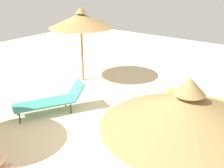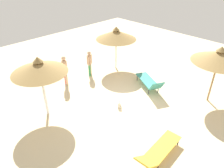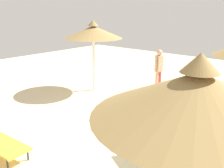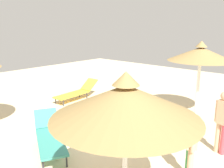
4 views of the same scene
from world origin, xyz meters
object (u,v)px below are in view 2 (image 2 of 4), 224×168
object	(u,v)px
person_standing_far_left	(65,69)
handbag	(119,103)
parasol_umbrella_edge	(39,67)
parasol_umbrella_far_right	(116,35)
lounge_chair_front	(150,82)
lounge_chair_back	(159,151)
person_standing_near_left	(90,62)
parasol_umbrella_near_right	(220,56)

from	to	relation	value
person_standing_far_left	handbag	bearing A→B (deg)	-79.72
parasol_umbrella_edge	person_standing_far_left	xyz separation A→B (m)	(2.07, 1.55, -1.38)
parasol_umbrella_far_right	lounge_chair_front	distance (m)	3.55
person_standing_far_left	lounge_chair_back	bearing A→B (deg)	-95.25
parasol_umbrella_far_right	person_standing_far_left	world-z (taller)	parasol_umbrella_far_right
parasol_umbrella_far_right	handbag	world-z (taller)	parasol_umbrella_far_right
parasol_umbrella_far_right	person_standing_near_left	xyz separation A→B (m)	(-1.84, 0.34, -1.30)
parasol_umbrella_edge	person_standing_near_left	world-z (taller)	parasol_umbrella_edge
parasol_umbrella_edge	lounge_chair_back	xyz separation A→B (m)	(1.47, -4.99, -1.98)
parasol_umbrella_near_right	handbag	xyz separation A→B (m)	(-3.51, 2.74, -2.19)
lounge_chair_back	handbag	xyz separation A→B (m)	(1.23, 3.07, -0.21)
handbag	parasol_umbrella_far_right	bearing A→B (deg)	46.71
parasol_umbrella_far_right	lounge_chair_back	size ratio (longest dim) A/B	1.14
parasol_umbrella_edge	parasol_umbrella_far_right	xyz separation A→B (m)	(5.53, 1.08, -0.18)
lounge_chair_front	person_standing_near_left	bearing A→B (deg)	111.21
parasol_umbrella_near_right	person_standing_far_left	xyz separation A→B (m)	(-4.14, 6.21, -1.39)
parasol_umbrella_edge	parasol_umbrella_near_right	world-z (taller)	parasol_umbrella_near_right
parasol_umbrella_edge	parasol_umbrella_far_right	bearing A→B (deg)	11.10
lounge_chair_back	person_standing_near_left	world-z (taller)	person_standing_near_left
lounge_chair_back	parasol_umbrella_far_right	bearing A→B (deg)	56.25
parasol_umbrella_edge	parasol_umbrella_far_right	world-z (taller)	parasol_umbrella_edge
person_standing_near_left	person_standing_far_left	bearing A→B (deg)	175.62
handbag	parasol_umbrella_near_right	bearing A→B (deg)	-38.02
parasol_umbrella_near_right	person_standing_near_left	world-z (taller)	parasol_umbrella_near_right
person_standing_near_left	handbag	xyz separation A→B (m)	(-0.98, -3.35, -0.71)
lounge_chair_front	person_standing_near_left	xyz separation A→B (m)	(-1.31, 3.39, 0.45)
parasol_umbrella_near_right	parasol_umbrella_far_right	xyz separation A→B (m)	(-0.68, 5.75, -0.19)
parasol_umbrella_edge	person_standing_far_left	size ratio (longest dim) A/B	1.65
person_standing_far_left	person_standing_near_left	world-z (taller)	person_standing_far_left
person_standing_far_left	person_standing_near_left	xyz separation A→B (m)	(1.61, -0.12, -0.09)
lounge_chair_back	handbag	size ratio (longest dim) A/B	5.04
lounge_chair_back	person_standing_far_left	size ratio (longest dim) A/B	1.37
person_standing_far_left	handbag	distance (m)	3.62
parasol_umbrella_near_right	handbag	size ratio (longest dim) A/B	6.12
parasol_umbrella_edge	person_standing_far_left	distance (m)	2.94
lounge_chair_back	parasol_umbrella_near_right	bearing A→B (deg)	3.92
parasol_umbrella_far_right	lounge_chair_back	bearing A→B (deg)	-123.75
person_standing_near_left	parasol_umbrella_edge	bearing A→B (deg)	-158.80
person_standing_near_left	parasol_umbrella_near_right	bearing A→B (deg)	-67.47
person_standing_far_left	lounge_chair_front	bearing A→B (deg)	-50.17
parasol_umbrella_far_right	handbag	xyz separation A→B (m)	(-2.83, -3.00, -2.01)
lounge_chair_back	lounge_chair_front	size ratio (longest dim) A/B	1.07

